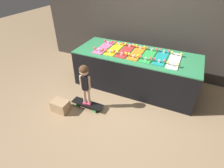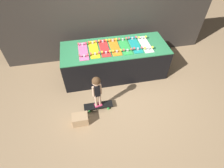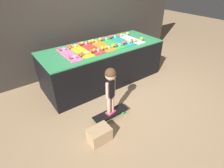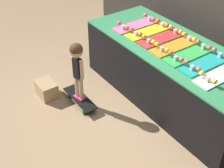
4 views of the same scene
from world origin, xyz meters
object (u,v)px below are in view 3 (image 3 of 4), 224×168
at_px(skateboard_red_on_rack, 92,48).
at_px(skateboard_on_floor, 111,113).
at_px(child, 111,83).
at_px(storage_box, 99,135).
at_px(skateboard_green_on_rack, 113,43).
at_px(skateboard_white_on_rack, 131,39).
at_px(skateboard_orange_on_rack, 102,45).
at_px(skateboard_yellow_on_rack, 81,51).
at_px(skateboard_teal_on_rack, 121,40).
at_px(skateboard_pink_on_rack, 69,54).

distance_m(skateboard_red_on_rack, skateboard_on_floor, 1.33).
bearing_deg(child, storage_box, -156.97).
height_order(skateboard_green_on_rack, skateboard_white_on_rack, same).
bearing_deg(child, skateboard_red_on_rack, 60.43).
distance_m(skateboard_orange_on_rack, storage_box, 1.80).
bearing_deg(storage_box, skateboard_on_floor, 35.46).
bearing_deg(child, skateboard_yellow_on_rack, 72.90).
bearing_deg(skateboard_orange_on_rack, skateboard_white_on_rack, -2.62).
relative_size(skateboard_teal_on_rack, storage_box, 2.22).
relative_size(skateboard_orange_on_rack, skateboard_teal_on_rack, 1.00).
bearing_deg(skateboard_teal_on_rack, skateboard_red_on_rack, 179.55).
xyz_separation_m(skateboard_red_on_rack, child, (-0.33, -1.07, -0.14)).
height_order(skateboard_teal_on_rack, child, child).
relative_size(skateboard_red_on_rack, skateboard_on_floor, 1.12).
height_order(skateboard_on_floor, storage_box, storage_box).
bearing_deg(skateboard_white_on_rack, skateboard_orange_on_rack, 177.38).
relative_size(skateboard_yellow_on_rack, storage_box, 2.22).
height_order(skateboard_red_on_rack, skateboard_orange_on_rack, same).
xyz_separation_m(skateboard_red_on_rack, skateboard_orange_on_rack, (0.24, -0.00, 0.00)).
xyz_separation_m(skateboard_teal_on_rack, storage_box, (-1.46, -1.35, -0.69)).
bearing_deg(skateboard_white_on_rack, child, -141.60).
relative_size(skateboard_pink_on_rack, skateboard_yellow_on_rack, 1.00).
xyz_separation_m(skateboard_pink_on_rack, skateboard_on_floor, (0.16, -1.03, -0.72)).
distance_m(skateboard_green_on_rack, skateboard_on_floor, 1.52).
xyz_separation_m(skateboard_white_on_rack, storage_box, (-1.70, -1.32, -0.69)).
relative_size(skateboard_pink_on_rack, skateboard_on_floor, 1.12).
relative_size(skateboard_teal_on_rack, child, 0.85).
height_order(skateboard_pink_on_rack, skateboard_red_on_rack, same).
bearing_deg(skateboard_orange_on_rack, skateboard_on_floor, -118.28).
relative_size(skateboard_pink_on_rack, skateboard_orange_on_rack, 1.00).
relative_size(skateboard_red_on_rack, skateboard_teal_on_rack, 1.00).
distance_m(skateboard_green_on_rack, storage_box, 1.94).
relative_size(skateboard_white_on_rack, storage_box, 2.22).
height_order(skateboard_yellow_on_rack, skateboard_red_on_rack, same).
bearing_deg(skateboard_red_on_rack, skateboard_teal_on_rack, -0.45).
xyz_separation_m(skateboard_pink_on_rack, skateboard_red_on_rack, (0.48, 0.03, 0.00)).
xyz_separation_m(skateboard_orange_on_rack, skateboard_green_on_rack, (0.24, -0.01, 0.00)).
height_order(skateboard_white_on_rack, storage_box, skateboard_white_on_rack).
bearing_deg(skateboard_on_floor, skateboard_yellow_on_rack, 85.33).
xyz_separation_m(skateboard_pink_on_rack, skateboard_orange_on_rack, (0.73, 0.03, 0.00)).
distance_m(skateboard_pink_on_rack, skateboard_orange_on_rack, 0.73).
distance_m(skateboard_orange_on_rack, skateboard_on_floor, 1.41).
height_order(skateboard_teal_on_rack, storage_box, skateboard_teal_on_rack).
distance_m(skateboard_red_on_rack, storage_box, 1.69).
distance_m(skateboard_white_on_rack, storage_box, 2.26).
bearing_deg(skateboard_yellow_on_rack, skateboard_teal_on_rack, -0.04).
xyz_separation_m(skateboard_green_on_rack, skateboard_teal_on_rack, (0.24, 0.01, 0.00)).
bearing_deg(skateboard_orange_on_rack, skateboard_red_on_rack, 178.87).
distance_m(skateboard_yellow_on_rack, child, 1.07).
xyz_separation_m(skateboard_on_floor, storage_box, (-0.40, -0.29, 0.03)).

